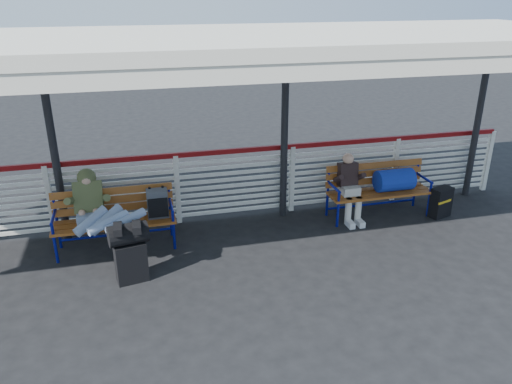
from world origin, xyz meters
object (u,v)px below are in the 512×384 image
object	(u,v)px
companion_person	(350,187)
bench_right	(387,182)
luggage_stack	(130,250)
bench_left	(127,211)
suitcase_side	(441,202)
traveler_man	(102,215)

from	to	relation	value
companion_person	bench_right	bearing A→B (deg)	-0.09
companion_person	luggage_stack	bearing A→B (deg)	-163.43
bench_left	companion_person	bearing A→B (deg)	0.89
bench_right	companion_person	bearing A→B (deg)	179.91
bench_right	suitcase_side	distance (m)	1.01
bench_right	companion_person	size ratio (longest dim) A/B	1.57
luggage_stack	bench_right	world-z (taller)	bench_right
luggage_stack	traveler_man	xyz separation A→B (m)	(-0.35, 0.69, 0.25)
luggage_stack	companion_person	bearing A→B (deg)	5.87
luggage_stack	bench_left	size ratio (longest dim) A/B	0.47
luggage_stack	traveler_man	bearing A→B (deg)	105.99
traveler_man	companion_person	xyz separation A→B (m)	(4.01, 0.40, -0.12)
bench_left	bench_right	distance (m)	4.37
traveler_man	suitcase_side	world-z (taller)	traveler_man
traveler_man	companion_person	size ratio (longest dim) A/B	1.43
bench_right	suitcase_side	xyz separation A→B (m)	(0.91, -0.30, -0.35)
bench_left	companion_person	size ratio (longest dim) A/B	1.57
luggage_stack	suitcase_side	bearing A→B (deg)	-2.14
suitcase_side	traveler_man	bearing A→B (deg)	162.14
luggage_stack	traveler_man	distance (m)	0.81
companion_person	suitcase_side	bearing A→B (deg)	-10.54
bench_left	bench_right	world-z (taller)	same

